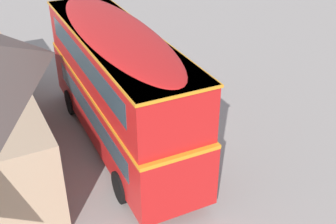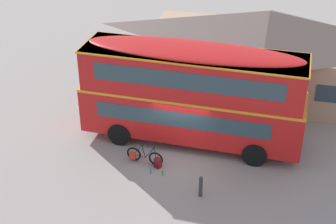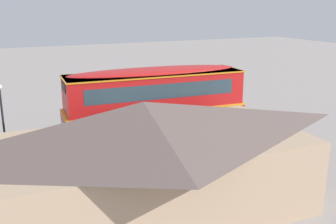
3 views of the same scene
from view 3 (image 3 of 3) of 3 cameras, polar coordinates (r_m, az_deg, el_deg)
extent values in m
plane|color=gray|center=(24.36, -2.56, -4.32)|extent=(120.00, 120.00, 0.00)
cylinder|color=black|center=(20.93, -8.84, -6.27)|extent=(1.12, 0.35, 1.10)
cylinder|color=black|center=(23.11, -10.17, -4.21)|extent=(1.12, 0.35, 1.10)
cylinder|color=black|center=(22.98, 6.59, -4.18)|extent=(1.12, 0.35, 1.10)
cylinder|color=black|center=(24.99, 4.04, -2.50)|extent=(1.12, 0.35, 1.10)
cube|color=red|center=(22.50, -1.83, -1.92)|extent=(10.24, 3.12, 2.10)
cube|color=orange|center=(22.20, -1.86, 0.74)|extent=(10.26, 3.14, 0.12)
cube|color=red|center=(21.97, -1.88, 3.22)|extent=(9.94, 3.05, 1.90)
ellipsoid|color=red|center=(21.78, -1.90, 5.87)|extent=(9.73, 2.99, 0.36)
cube|color=#2D424C|center=(21.34, -14.67, -2.69)|extent=(0.19, 2.05, 0.90)
cube|color=black|center=(20.78, -14.75, 3.48)|extent=(0.14, 1.38, 0.44)
cube|color=#2D424C|center=(23.60, -2.40, -0.34)|extent=(7.87, 0.53, 0.76)
cube|color=#2D424C|center=(23.07, -2.90, 4.17)|extent=(8.27, 0.55, 0.80)
cube|color=#2D424C|center=(21.36, -0.21, -2.01)|extent=(7.87, 0.53, 0.76)
cube|color=#2D424C|center=(20.83, -0.75, 2.97)|extent=(8.27, 0.55, 0.80)
cube|color=orange|center=(21.80, -1.90, 5.56)|extent=(10.04, 3.14, 0.08)
torus|color=black|center=(25.30, -1.41, -2.74)|extent=(0.68, 0.19, 0.68)
torus|color=black|center=(25.56, 0.89, -2.54)|extent=(0.68, 0.19, 0.68)
cylinder|color=#B2B2B7|center=(25.30, -1.41, -2.74)|extent=(0.07, 0.11, 0.05)
cylinder|color=#B2B2B7|center=(25.56, 0.89, -2.54)|extent=(0.07, 0.11, 0.05)
cylinder|color=black|center=(25.29, -0.79, -2.12)|extent=(0.48, 0.11, 0.66)
cylinder|color=black|center=(25.21, -0.64, -1.44)|extent=(0.59, 0.13, 0.06)
cylinder|color=black|center=(25.36, -0.15, -2.10)|extent=(0.18, 0.06, 0.62)
cylinder|color=black|center=(25.50, 0.30, -2.65)|extent=(0.55, 0.12, 0.09)
cylinder|color=black|center=(25.43, 0.45, -1.98)|extent=(0.43, 0.10, 0.57)
cylinder|color=black|center=(25.22, -1.35, -2.10)|extent=(0.10, 0.05, 0.59)
cylinder|color=black|center=(25.12, -1.29, -1.35)|extent=(0.10, 0.46, 0.03)
ellipsoid|color=black|center=(25.29, 0.05, -1.35)|extent=(0.27, 0.14, 0.06)
cube|color=red|center=(25.70, 0.74, -2.39)|extent=(0.30, 0.18, 0.32)
cylinder|color=#338CBF|center=(25.29, -0.79, -2.12)|extent=(0.07, 0.07, 0.18)
cube|color=maroon|center=(25.40, -1.76, -2.94)|extent=(0.36, 0.35, 0.45)
ellipsoid|color=maroon|center=(25.33, -1.77, -2.46)|extent=(0.35, 0.33, 0.10)
cube|color=#471111|center=(25.55, -1.74, -2.99)|extent=(0.20, 0.13, 0.16)
cylinder|color=black|center=(25.28, -1.96, -3.03)|extent=(0.05, 0.05, 0.36)
cylinder|color=black|center=(25.27, -1.60, -3.04)|extent=(0.05, 0.05, 0.36)
cylinder|color=green|center=(25.78, -2.88, -2.97)|extent=(0.07, 0.07, 0.20)
cylinder|color=black|center=(25.75, -2.89, -2.74)|extent=(0.04, 0.04, 0.03)
cylinder|color=#338CBF|center=(25.96, -1.79, -2.82)|extent=(0.07, 0.07, 0.20)
cylinder|color=black|center=(25.92, -1.79, -2.58)|extent=(0.04, 0.04, 0.03)
cube|color=tan|center=(16.10, -3.41, -9.13)|extent=(13.18, 6.71, 3.06)
pyramid|color=brown|center=(15.30, -3.55, -1.30)|extent=(13.59, 7.12, 1.53)
cube|color=#3D2319|center=(19.03, -6.57, -6.80)|extent=(1.10, 0.08, 2.10)
cube|color=#2D424C|center=(19.88, 2.36, -3.78)|extent=(1.10, 0.08, 0.90)
cube|color=#2D424C|center=(18.24, -16.48, -6.23)|extent=(1.10, 0.08, 0.90)
cylinder|color=black|center=(22.85, -22.57, -1.74)|extent=(0.11, 0.11, 3.88)
cylinder|color=#333338|center=(26.02, -7.40, -2.15)|extent=(0.16, 0.16, 0.85)
sphere|color=#333338|center=(25.88, -7.44, -1.17)|extent=(0.16, 0.16, 0.16)
camera|label=1|loc=(25.93, 32.25, 16.21)|focal=45.34mm
camera|label=2|loc=(40.08, -18.33, 21.73)|focal=53.28mm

